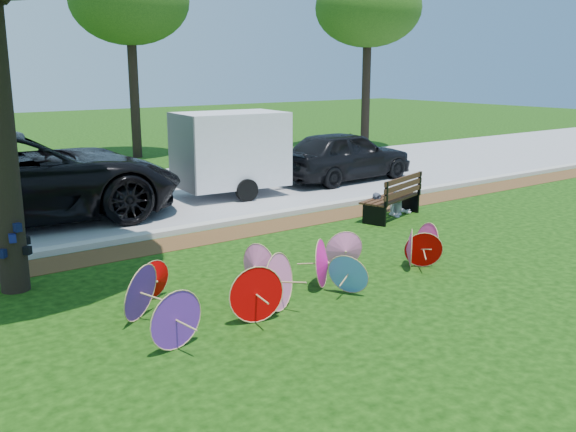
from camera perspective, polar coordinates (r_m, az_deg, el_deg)
name	(u,v)px	position (r m, az deg, el deg)	size (l,w,h in m)	color
ground	(340,304)	(9.69, 4.65, -7.78)	(90.00, 90.00, 0.00)	black
mulch_strip	(196,239)	(13.24, -8.17, -2.07)	(90.00, 1.00, 0.01)	#472D16
curb	(180,230)	(13.83, -9.55, -1.23)	(90.00, 0.30, 0.12)	#B7B5AD
street	(108,200)	(17.57, -15.68, 1.35)	(90.00, 8.00, 0.01)	gray
parasol_pile	(291,273)	(9.83, 0.28, -5.07)	(6.06, 2.04, 0.87)	purple
black_van	(9,178)	(15.51, -23.53, 3.15)	(3.48, 7.56, 2.10)	black
dark_pickup	(345,156)	(19.83, 5.05, 5.37)	(1.84, 4.57, 1.56)	black
cargo_trailer	(231,149)	(17.40, -5.10, 5.95)	(2.80, 1.78, 2.56)	white
park_bench	(390,197)	(15.09, 9.08, 1.69)	(1.90, 0.72, 0.99)	black
person_left	(378,194)	(14.86, 8.00, 1.97)	(0.44, 0.29, 1.21)	#353A49
person_right	(400,189)	(15.34, 9.89, 2.38)	(0.62, 0.48, 1.27)	#B1B1BA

